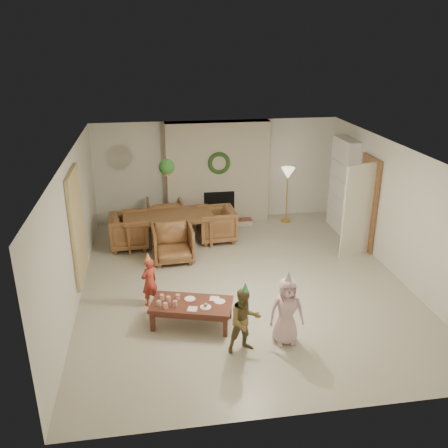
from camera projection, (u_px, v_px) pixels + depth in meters
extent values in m
plane|color=#B7B29E|center=(243.00, 282.00, 9.15)|extent=(7.00, 7.00, 0.00)
plane|color=white|center=(245.00, 153.00, 8.23)|extent=(7.00, 7.00, 0.00)
plane|color=silver|center=(217.00, 171.00, 11.91)|extent=(7.00, 0.00, 7.00)
plane|color=silver|center=(302.00, 330.00, 5.47)|extent=(7.00, 0.00, 7.00)
plane|color=silver|center=(73.00, 230.00, 8.26)|extent=(0.00, 7.00, 7.00)
plane|color=silver|center=(398.00, 212.00, 9.12)|extent=(0.00, 7.00, 7.00)
cube|color=#551C16|center=(218.00, 173.00, 11.72)|extent=(2.50, 0.40, 2.50)
cube|color=maroon|center=(220.00, 223.00, 11.84)|extent=(1.60, 0.30, 0.12)
cube|color=black|center=(219.00, 206.00, 11.85)|extent=(0.75, 0.12, 0.75)
torus|color=#1D4018|center=(219.00, 163.00, 11.40)|extent=(0.54, 0.10, 0.54)
cylinder|color=gold|center=(286.00, 220.00, 12.14)|extent=(0.26, 0.26, 0.03)
cylinder|color=gold|center=(287.00, 197.00, 11.91)|extent=(0.03, 0.03, 1.25)
cone|color=beige|center=(288.00, 173.00, 11.69)|extent=(0.33, 0.33, 0.28)
cube|color=white|center=(343.00, 185.00, 11.27)|extent=(0.30, 1.00, 2.20)
cube|color=white|center=(340.00, 211.00, 11.50)|extent=(0.30, 0.92, 0.03)
cube|color=white|center=(341.00, 195.00, 11.36)|extent=(0.30, 0.92, 0.03)
cube|color=white|center=(343.00, 179.00, 11.21)|extent=(0.30, 0.92, 0.03)
cube|color=white|center=(344.00, 162.00, 11.06)|extent=(0.30, 0.92, 0.03)
cube|color=#A5381E|center=(342.00, 208.00, 11.31)|extent=(0.20, 0.40, 0.24)
cube|color=#26648E|center=(340.00, 189.00, 11.35)|extent=(0.20, 0.44, 0.24)
cube|color=gold|center=(344.00, 175.00, 11.07)|extent=(0.20, 0.36, 0.22)
cube|color=brown|center=(368.00, 203.00, 10.30)|extent=(0.05, 0.86, 2.04)
cube|color=beige|center=(358.00, 211.00, 9.91)|extent=(0.77, 0.32, 2.00)
cube|color=beige|center=(77.00, 226.00, 8.45)|extent=(0.06, 1.20, 2.00)
imported|color=brown|center=(169.00, 230.00, 10.69)|extent=(2.02, 1.20, 0.69)
imported|color=brown|center=(173.00, 243.00, 9.89)|extent=(0.86, 0.88, 0.76)
imported|color=brown|center=(165.00, 215.00, 11.46)|extent=(0.86, 0.88, 0.76)
imported|color=brown|center=(129.00, 231.00, 10.51)|extent=(0.88, 0.86, 0.76)
imported|color=brown|center=(216.00, 224.00, 10.88)|extent=(0.88, 0.86, 0.76)
cylinder|color=tan|center=(166.00, 156.00, 9.55)|extent=(0.01, 0.01, 0.70)
cylinder|color=#A64235|center=(167.00, 173.00, 9.68)|extent=(0.16, 0.16, 0.12)
sphere|color=#194717|center=(167.00, 167.00, 9.64)|extent=(0.32, 0.32, 0.32)
cube|color=#592A1D|center=(192.00, 305.00, 7.67)|extent=(1.42, 0.98, 0.06)
cube|color=#592A1D|center=(192.00, 308.00, 7.70)|extent=(1.29, 0.85, 0.08)
cube|color=#592A1D|center=(152.00, 321.00, 7.58)|extent=(0.09, 0.09, 0.34)
cube|color=#592A1D|center=(225.00, 327.00, 7.44)|extent=(0.09, 0.09, 0.34)
cube|color=#592A1D|center=(161.00, 304.00, 8.06)|extent=(0.09, 0.09, 0.34)
cube|color=#592A1D|center=(229.00, 309.00, 7.92)|extent=(0.09, 0.09, 0.34)
cylinder|color=white|center=(159.00, 303.00, 7.57)|extent=(0.09, 0.09, 0.09)
cylinder|color=white|center=(162.00, 297.00, 7.75)|extent=(0.09, 0.09, 0.09)
cylinder|color=white|center=(165.00, 305.00, 7.51)|extent=(0.09, 0.09, 0.09)
cylinder|color=white|center=(168.00, 299.00, 7.69)|extent=(0.09, 0.09, 0.09)
cylinder|color=white|center=(175.00, 303.00, 7.57)|extent=(0.09, 0.09, 0.09)
cylinder|color=white|center=(178.00, 297.00, 7.75)|extent=(0.09, 0.09, 0.09)
cylinder|color=white|center=(190.00, 299.00, 7.78)|extent=(0.22, 0.22, 0.01)
cylinder|color=white|center=(206.00, 307.00, 7.54)|extent=(0.22, 0.22, 0.01)
cylinder|color=white|center=(220.00, 301.00, 7.70)|extent=(0.22, 0.22, 0.01)
sphere|color=tan|center=(206.00, 305.00, 7.53)|extent=(0.09, 0.09, 0.07)
cube|color=#FFBBCC|center=(192.00, 309.00, 7.49)|extent=(0.18, 0.18, 0.01)
cube|color=#FFBBCC|center=(214.00, 299.00, 7.79)|extent=(0.18, 0.18, 0.01)
imported|color=#AA3224|center=(149.00, 282.00, 8.22)|extent=(0.38, 0.36, 0.88)
cone|color=#F2D550|center=(148.00, 257.00, 8.05)|extent=(0.15, 0.15, 0.17)
imported|color=#964A29|center=(245.00, 321.00, 6.98)|extent=(0.56, 0.48, 1.03)
cone|color=#49AB5C|center=(245.00, 287.00, 6.77)|extent=(0.14, 0.14, 0.17)
imported|color=beige|center=(287.00, 311.00, 7.17)|extent=(0.54, 0.37, 1.08)
cone|color=#BBB9C1|center=(289.00, 277.00, 6.96)|extent=(0.17, 0.17, 0.19)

